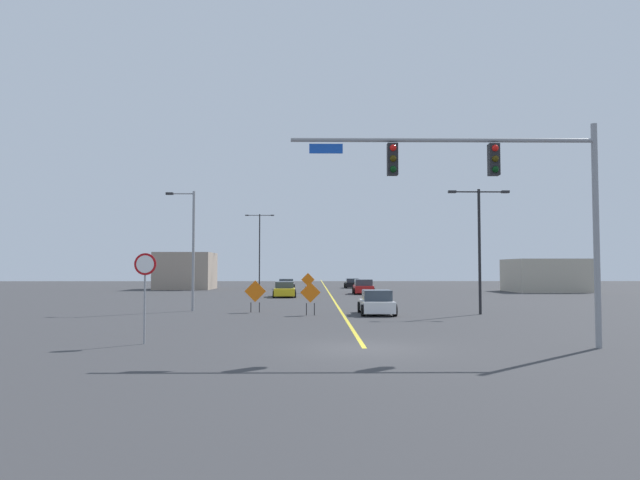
{
  "coord_description": "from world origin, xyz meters",
  "views": [
    {
      "loc": [
        -1.66,
        -18.78,
        2.59
      ],
      "look_at": [
        -1.13,
        27.64,
        4.88
      ],
      "focal_mm": 32.4,
      "sensor_mm": 36.0,
      "label": 1
    }
  ],
  "objects_px": {
    "traffic_signal_assembly": "(498,182)",
    "car_black_distant": "(352,284)",
    "street_lamp_far_left": "(479,239)",
    "construction_sign_median_near": "(310,294)",
    "car_white_passing": "(377,303)",
    "car_silver_far": "(286,284)",
    "car_yellow_approaching": "(285,290)",
    "stop_sign": "(145,280)",
    "street_lamp_far_right": "(260,245)",
    "construction_sign_right_shoulder": "(255,293)",
    "street_lamp_near_right": "(191,244)",
    "construction_sign_right_lane": "(308,280)",
    "car_red_near": "(363,287)"
  },
  "relations": [
    {
      "from": "traffic_signal_assembly",
      "to": "car_black_distant",
      "type": "height_order",
      "value": "traffic_signal_assembly"
    },
    {
      "from": "street_lamp_far_left",
      "to": "construction_sign_median_near",
      "type": "distance_m",
      "value": 10.09
    },
    {
      "from": "car_white_passing",
      "to": "car_silver_far",
      "type": "bearing_deg",
      "value": 99.96
    },
    {
      "from": "traffic_signal_assembly",
      "to": "car_yellow_approaching",
      "type": "bearing_deg",
      "value": 104.42
    },
    {
      "from": "stop_sign",
      "to": "street_lamp_far_right",
      "type": "distance_m",
      "value": 56.35
    },
    {
      "from": "traffic_signal_assembly",
      "to": "street_lamp_far_left",
      "type": "bearing_deg",
      "value": 76.4
    },
    {
      "from": "traffic_signal_assembly",
      "to": "car_yellow_approaching",
      "type": "distance_m",
      "value": 35.27
    },
    {
      "from": "street_lamp_far_left",
      "to": "construction_sign_right_shoulder",
      "type": "bearing_deg",
      "value": 172.9
    },
    {
      "from": "car_black_distant",
      "to": "street_lamp_far_right",
      "type": "bearing_deg",
      "value": 179.91
    },
    {
      "from": "street_lamp_far_right",
      "to": "car_white_passing",
      "type": "distance_m",
      "value": 45.2
    },
    {
      "from": "street_lamp_far_right",
      "to": "car_silver_far",
      "type": "distance_m",
      "value": 7.58
    },
    {
      "from": "street_lamp_near_right",
      "to": "construction_sign_right_lane",
      "type": "relative_size",
      "value": 3.46
    },
    {
      "from": "construction_sign_median_near",
      "to": "car_red_near",
      "type": "bearing_deg",
      "value": 78.83
    },
    {
      "from": "construction_sign_median_near",
      "to": "car_silver_far",
      "type": "relative_size",
      "value": 0.41
    },
    {
      "from": "construction_sign_right_shoulder",
      "to": "car_white_passing",
      "type": "relative_size",
      "value": 0.49
    },
    {
      "from": "street_lamp_near_right",
      "to": "car_black_distant",
      "type": "bearing_deg",
      "value": 72.84
    },
    {
      "from": "construction_sign_right_shoulder",
      "to": "car_silver_far",
      "type": "relative_size",
      "value": 0.42
    },
    {
      "from": "street_lamp_far_right",
      "to": "stop_sign",
      "type": "bearing_deg",
      "value": -88.66
    },
    {
      "from": "car_red_near",
      "to": "car_yellow_approaching",
      "type": "distance_m",
      "value": 9.68
    },
    {
      "from": "car_yellow_approaching",
      "to": "traffic_signal_assembly",
      "type": "bearing_deg",
      "value": -75.58
    },
    {
      "from": "street_lamp_far_left",
      "to": "car_red_near",
      "type": "relative_size",
      "value": 1.59
    },
    {
      "from": "car_red_near",
      "to": "car_silver_far",
      "type": "bearing_deg",
      "value": 121.94
    },
    {
      "from": "street_lamp_far_right",
      "to": "construction_sign_right_lane",
      "type": "distance_m",
      "value": 17.9
    },
    {
      "from": "car_silver_far",
      "to": "car_white_passing",
      "type": "relative_size",
      "value": 1.17
    },
    {
      "from": "street_lamp_far_left",
      "to": "car_white_passing",
      "type": "relative_size",
      "value": 1.85
    },
    {
      "from": "car_red_near",
      "to": "car_silver_far",
      "type": "distance_m",
      "value": 15.92
    },
    {
      "from": "construction_sign_right_shoulder",
      "to": "car_black_distant",
      "type": "xyz_separation_m",
      "value": [
        8.56,
        42.04,
        -0.58
      ]
    },
    {
      "from": "construction_sign_right_shoulder",
      "to": "car_yellow_approaching",
      "type": "relative_size",
      "value": 0.4
    },
    {
      "from": "stop_sign",
      "to": "car_black_distant",
      "type": "distance_m",
      "value": 57.28
    },
    {
      "from": "street_lamp_near_right",
      "to": "street_lamp_far_right",
      "type": "height_order",
      "value": "street_lamp_far_right"
    },
    {
      "from": "stop_sign",
      "to": "street_lamp_far_left",
      "type": "bearing_deg",
      "value": 39.54
    },
    {
      "from": "street_lamp_near_right",
      "to": "construction_sign_right_lane",
      "type": "bearing_deg",
      "value": 74.37
    },
    {
      "from": "traffic_signal_assembly",
      "to": "car_white_passing",
      "type": "xyz_separation_m",
      "value": [
        -2.52,
        13.82,
        -4.78
      ]
    },
    {
      "from": "traffic_signal_assembly",
      "to": "stop_sign",
      "type": "bearing_deg",
      "value": 174.15
    },
    {
      "from": "traffic_signal_assembly",
      "to": "street_lamp_near_right",
      "type": "bearing_deg",
      "value": 129.28
    },
    {
      "from": "traffic_signal_assembly",
      "to": "car_black_distant",
      "type": "xyz_separation_m",
      "value": [
        -0.96,
        57.43,
        -4.83
      ]
    },
    {
      "from": "street_lamp_far_left",
      "to": "car_red_near",
      "type": "xyz_separation_m",
      "value": [
        -4.36,
        25.95,
        -3.58
      ]
    },
    {
      "from": "construction_sign_median_near",
      "to": "construction_sign_right_shoulder",
      "type": "bearing_deg",
      "value": 147.05
    },
    {
      "from": "car_red_near",
      "to": "car_silver_far",
      "type": "xyz_separation_m",
      "value": [
        -8.42,
        13.51,
        -0.07
      ]
    },
    {
      "from": "street_lamp_far_right",
      "to": "street_lamp_far_left",
      "type": "xyz_separation_m",
      "value": [
        16.54,
        -43.66,
        -1.41
      ]
    },
    {
      "from": "construction_sign_right_shoulder",
      "to": "car_black_distant",
      "type": "height_order",
      "value": "construction_sign_right_shoulder"
    },
    {
      "from": "street_lamp_far_right",
      "to": "street_lamp_far_left",
      "type": "bearing_deg",
      "value": -69.25
    },
    {
      "from": "car_white_passing",
      "to": "construction_sign_median_near",
      "type": "bearing_deg",
      "value": -171.72
    },
    {
      "from": "street_lamp_near_right",
      "to": "street_lamp_far_left",
      "type": "height_order",
      "value": "street_lamp_near_right"
    },
    {
      "from": "street_lamp_near_right",
      "to": "car_black_distant",
      "type": "relative_size",
      "value": 1.85
    },
    {
      "from": "traffic_signal_assembly",
      "to": "street_lamp_far_left",
      "type": "distance_m",
      "value": 14.23
    },
    {
      "from": "construction_sign_right_lane",
      "to": "car_yellow_approaching",
      "type": "height_order",
      "value": "construction_sign_right_lane"
    },
    {
      "from": "street_lamp_far_left",
      "to": "car_silver_far",
      "type": "bearing_deg",
      "value": 107.95
    },
    {
      "from": "construction_sign_right_lane",
      "to": "construction_sign_right_shoulder",
      "type": "bearing_deg",
      "value": -96.31
    },
    {
      "from": "traffic_signal_assembly",
      "to": "stop_sign",
      "type": "distance_m",
      "value": 12.38
    }
  ]
}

